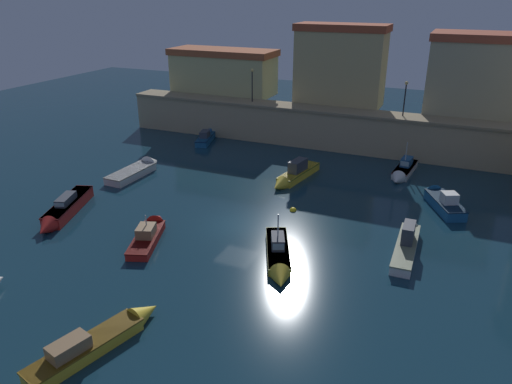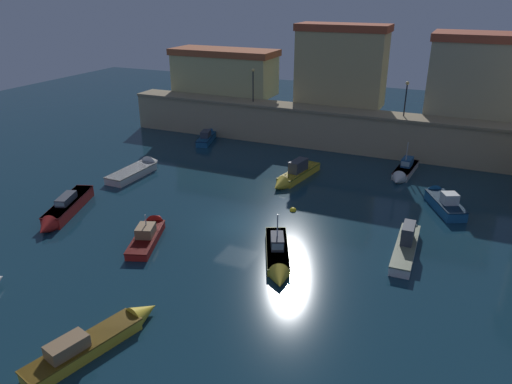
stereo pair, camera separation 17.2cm
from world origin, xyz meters
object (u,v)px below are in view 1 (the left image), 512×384
at_px(quay_lamp_1, 405,93).
at_px(mooring_buoy_0, 293,211).
at_px(moored_boat_2, 408,240).
at_px(moored_boat_11, 403,171).
at_px(moored_boat_8, 101,338).
at_px(quay_lamp_0, 252,80).
at_px(moored_boat_4, 294,175).
at_px(moored_boat_7, 207,136).
at_px(moored_boat_5, 278,257).
at_px(moored_boat_9, 441,200).
at_px(moored_boat_0, 150,232).
at_px(moored_boat_10, 139,169).
at_px(moored_boat_6, 64,210).

xyz_separation_m(quay_lamp_1, mooring_buoy_0, (-5.12, -15.91, -6.09)).
xyz_separation_m(moored_boat_2, mooring_buoy_0, (-8.34, 2.22, -0.48)).
bearing_deg(moored_boat_11, moored_boat_8, -13.48).
xyz_separation_m(quay_lamp_0, moored_boat_4, (8.34, -10.16, -5.73)).
distance_m(quay_lamp_1, moored_boat_7, 20.46).
xyz_separation_m(moored_boat_5, moored_boat_9, (8.15, 12.39, 0.15)).
distance_m(moored_boat_8, moored_boat_11, 29.25).
xyz_separation_m(moored_boat_0, moored_boat_11, (13.48, 18.09, 0.05)).
relative_size(moored_boat_4, mooring_buoy_0, 13.83).
height_order(moored_boat_7, moored_boat_10, moored_boat_7).
height_order(moored_boat_5, moored_boat_6, moored_boat_5).
bearing_deg(quay_lamp_1, moored_boat_10, -145.34).
relative_size(moored_boat_4, moored_boat_9, 1.22).
bearing_deg(mooring_buoy_0, moored_boat_9, 28.10).
bearing_deg(moored_boat_8, moored_boat_2, -22.48).
bearing_deg(moored_boat_11, moored_boat_7, -91.72).
bearing_deg(moored_boat_9, moored_boat_6, 91.14).
bearing_deg(moored_boat_5, quay_lamp_1, 147.71).
height_order(moored_boat_2, moored_boat_5, moored_boat_5).
relative_size(moored_boat_0, moored_boat_11, 1.01).
distance_m(quay_lamp_0, moored_boat_10, 15.79).
height_order(quay_lamp_1, moored_boat_6, quay_lamp_1).
bearing_deg(quay_lamp_0, mooring_buoy_0, -57.06).
height_order(moored_boat_8, mooring_buoy_0, moored_boat_8).
height_order(moored_boat_6, moored_boat_10, moored_boat_6).
xyz_separation_m(moored_boat_8, moored_boat_11, (9.42, 27.70, 0.00)).
bearing_deg(moored_boat_0, moored_boat_9, -73.27).
bearing_deg(moored_boat_9, moored_boat_4, 61.23).
distance_m(moored_boat_5, moored_boat_6, 16.21).
bearing_deg(quay_lamp_1, moored_boat_7, -171.86).
height_order(moored_boat_5, moored_boat_7, moored_boat_5).
height_order(moored_boat_0, moored_boat_10, moored_boat_0).
height_order(quay_lamp_0, moored_boat_0, quay_lamp_0).
relative_size(quay_lamp_0, quay_lamp_1, 1.07).
bearing_deg(moored_boat_6, moored_boat_5, 71.51).
xyz_separation_m(moored_boat_6, moored_boat_8, (11.45, -9.74, -0.09)).
height_order(moored_boat_9, moored_boat_11, moored_boat_11).
bearing_deg(quay_lamp_1, moored_boat_8, -104.02).
height_order(moored_boat_7, moored_boat_9, moored_boat_9).
distance_m(moored_boat_0, mooring_buoy_0, 10.40).
distance_m(quay_lamp_0, moored_boat_7, 7.59).
relative_size(moored_boat_5, moored_boat_6, 0.89).
height_order(moored_boat_0, mooring_buoy_0, moored_boat_0).
bearing_deg(moored_boat_8, moored_boat_5, -10.44).
xyz_separation_m(moored_boat_6, moored_boat_7, (0.24, 20.49, -0.07)).
relative_size(quay_lamp_1, mooring_buoy_0, 6.48).
bearing_deg(moored_boat_0, moored_boat_7, -1.04).
relative_size(moored_boat_4, moored_boat_11, 1.17).
bearing_deg(moored_boat_5, moored_boat_8, -49.24).
bearing_deg(moored_boat_8, moored_boat_10, 46.90).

